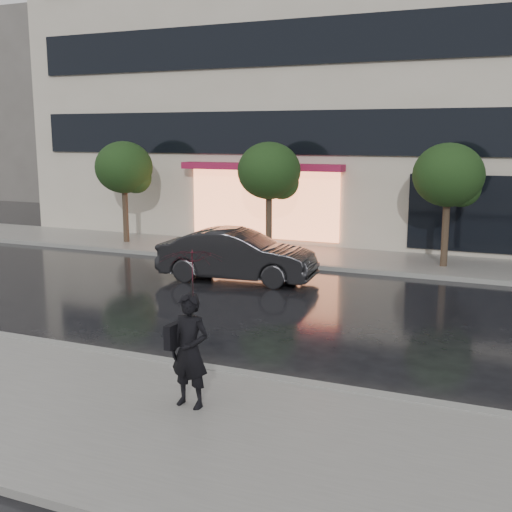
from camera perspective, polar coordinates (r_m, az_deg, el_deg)
The scene contains 12 objects.
ground at distance 12.70m, azimuth -3.38°, elevation -8.71°, with size 120.00×120.00×0.00m, color black.
sidewalk_near at distance 10.10m, azimuth -11.91°, elevation -13.87°, with size 60.00×4.50×0.12m, color slate.
sidewalk_far at distance 22.03m, azimuth 8.63°, elevation -0.29°, with size 60.00×3.50×0.12m, color slate.
curb_near at distance 11.85m, azimuth -5.58°, elevation -9.84°, with size 60.00×0.25×0.14m, color gray.
curb_far at distance 20.37m, azimuth 7.38°, elevation -1.13°, with size 60.00×0.25×0.14m, color gray.
office_building at distance 29.56m, azimuth 13.20°, elevation 19.77°, with size 30.00×12.76×18.00m.
bg_building_left at distance 49.65m, azimuth -19.50°, elevation 12.18°, with size 14.00×10.00×12.00m, color #59544F.
tree_far_west at distance 25.24m, azimuth -11.51°, elevation 7.56°, with size 2.20×2.20×3.99m.
tree_mid_west at distance 22.38m, azimuth 1.34°, elevation 7.39°, with size 2.20×2.20×3.99m.
tree_mid_east at distance 20.90m, azimuth 16.89°, elevation 6.70°, with size 2.20×2.20×3.99m.
parked_car at distance 18.74m, azimuth -1.67°, elevation 0.06°, with size 1.60×4.59×1.51m, color black.
pedestrian_with_umbrella at distance 9.64m, azimuth -5.83°, elevation -4.47°, with size 1.01×1.02×2.46m.
Camera 1 is at (5.40, -10.70, 4.22)m, focal length 45.00 mm.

